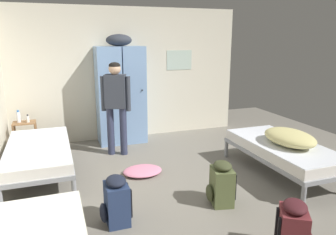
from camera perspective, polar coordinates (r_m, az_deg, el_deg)
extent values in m
plane|color=slate|center=(4.48, 1.16, -12.64)|extent=(8.33, 8.33, 0.00)
cube|color=beige|center=(6.58, -7.11, 7.61)|extent=(4.64, 0.06, 2.59)
cube|color=#B7CCBC|center=(6.85, 2.01, 10.10)|extent=(0.55, 0.01, 0.40)
cube|color=#7A9ECC|center=(6.24, -10.39, 3.72)|extent=(0.44, 0.52, 1.85)
cylinder|color=black|center=(5.97, -8.84, 4.55)|extent=(0.02, 0.03, 0.02)
cube|color=#7A9ECC|center=(6.33, -6.27, 4.01)|extent=(0.44, 0.52, 1.85)
cylinder|color=black|center=(6.08, -4.57, 4.83)|extent=(0.02, 0.03, 0.02)
ellipsoid|color=#333842|center=(6.19, -8.66, 13.35)|extent=(0.48, 0.36, 0.22)
cylinder|color=brown|center=(6.14, -25.50, -3.85)|extent=(0.03, 0.03, 0.55)
cylinder|color=brown|center=(6.11, -22.24, -3.60)|extent=(0.03, 0.03, 0.55)
cylinder|color=brown|center=(6.40, -25.29, -3.15)|extent=(0.03, 0.03, 0.55)
cylinder|color=brown|center=(6.37, -22.16, -2.90)|extent=(0.03, 0.03, 0.55)
cube|color=brown|center=(6.27, -23.73, -4.09)|extent=(0.38, 0.30, 0.02)
cube|color=brown|center=(6.18, -24.06, -0.84)|extent=(0.38, 0.30, 0.02)
cylinder|color=gray|center=(6.13, 17.10, -4.44)|extent=(0.06, 0.06, 0.28)
cylinder|color=gray|center=(5.68, 10.25, -5.48)|extent=(0.06, 0.06, 0.28)
cylinder|color=gray|center=(4.32, 22.79, -12.82)|extent=(0.06, 0.06, 0.28)
cube|color=gray|center=(5.15, 19.57, -6.15)|extent=(0.90, 1.90, 0.06)
cube|color=silver|center=(5.11, 19.66, -5.09)|extent=(0.87, 1.84, 0.14)
cube|color=silver|center=(5.09, 19.73, -4.29)|extent=(0.86, 1.82, 0.01)
cylinder|color=gray|center=(4.39, -27.49, -12.90)|extent=(0.06, 0.06, 0.28)
cylinder|color=gray|center=(4.34, -16.22, -12.12)|extent=(0.06, 0.06, 0.28)
cylinder|color=gray|center=(6.09, -25.40, -5.32)|extent=(0.06, 0.06, 0.28)
cylinder|color=gray|center=(6.05, -17.46, -4.70)|extent=(0.06, 0.06, 0.28)
cube|color=gray|center=(5.13, -21.79, -6.41)|extent=(0.90, 1.90, 0.06)
cube|color=silver|center=(5.10, -21.89, -5.35)|extent=(0.87, 1.84, 0.14)
cube|color=silver|center=(5.07, -21.97, -4.55)|extent=(0.86, 1.82, 0.01)
cylinder|color=gray|center=(3.66, -15.33, -17.20)|extent=(0.06, 0.06, 0.28)
ellipsoid|color=#D1C67F|center=(5.01, 20.66, -3.30)|extent=(0.59, 0.87, 0.22)
cylinder|color=#2D334C|center=(5.68, -7.86, -2.44)|extent=(0.12, 0.12, 0.84)
cylinder|color=#2D334C|center=(5.73, -10.07, -2.39)|extent=(0.12, 0.12, 0.84)
cube|color=#333842|center=(5.55, -9.24, 4.57)|extent=(0.40, 0.32, 0.57)
cylinder|color=#333842|center=(5.51, -7.05, 4.16)|extent=(0.08, 0.08, 0.59)
cylinder|color=#333842|center=(5.60, -11.37, 4.15)|extent=(0.08, 0.08, 0.59)
sphere|color=#DBAD89|center=(5.50, -9.40, 8.50)|extent=(0.20, 0.20, 0.20)
ellipsoid|color=black|center=(5.49, -9.42, 9.03)|extent=(0.19, 0.19, 0.11)
cylinder|color=white|center=(6.18, -24.87, 0.06)|extent=(0.07, 0.07, 0.18)
cylinder|color=#2666B2|center=(6.16, -24.98, 1.03)|extent=(0.04, 0.04, 0.03)
cylinder|color=white|center=(6.12, -23.49, -0.27)|extent=(0.05, 0.05, 0.11)
cylinder|color=black|center=(6.10, -23.55, 0.37)|extent=(0.03, 0.03, 0.03)
cube|color=#566038|center=(4.11, 9.47, -11.86)|extent=(0.31, 0.37, 0.46)
ellipsoid|color=#383D23|center=(4.11, 7.36, -13.07)|extent=(0.13, 0.25, 0.20)
ellipsoid|color=#383D23|center=(4.00, 9.62, -8.37)|extent=(0.28, 0.33, 0.10)
cube|color=black|center=(4.21, 10.94, -10.91)|extent=(0.03, 0.05, 0.32)
cube|color=black|center=(4.06, 11.70, -11.92)|extent=(0.03, 0.05, 0.32)
cube|color=navy|center=(3.72, -9.01, -14.77)|extent=(0.24, 0.32, 0.46)
ellipsoid|color=black|center=(3.74, -11.30, -16.16)|extent=(0.08, 0.24, 0.20)
ellipsoid|color=black|center=(3.60, -9.17, -10.99)|extent=(0.22, 0.29, 0.10)
cube|color=black|center=(3.81, -7.24, -13.59)|extent=(0.02, 0.05, 0.32)
cube|color=black|center=(3.65, -6.59, -14.81)|extent=(0.02, 0.05, 0.32)
cube|color=maroon|center=(3.42, 21.12, -18.40)|extent=(0.37, 0.40, 0.46)
ellipsoid|color=#42191E|center=(3.28, 21.54, -14.39)|extent=(0.34, 0.36, 0.10)
cube|color=black|center=(3.31, 18.94, -18.84)|extent=(0.05, 0.06, 0.32)
cube|color=black|center=(3.46, 18.63, -17.29)|extent=(0.05, 0.06, 0.32)
ellipsoid|color=pink|center=(4.96, -4.51, -9.36)|extent=(0.59, 0.48, 0.09)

